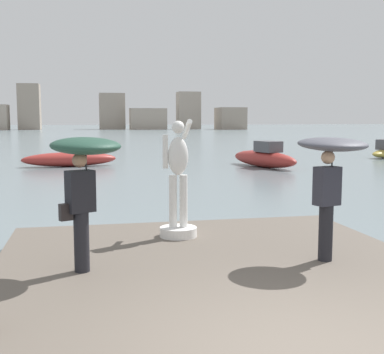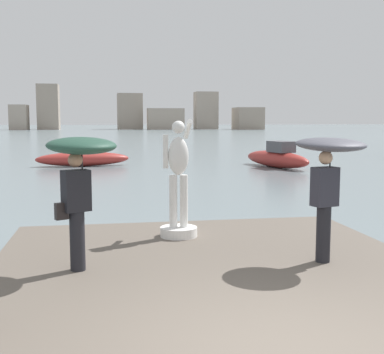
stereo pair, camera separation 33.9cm
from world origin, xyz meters
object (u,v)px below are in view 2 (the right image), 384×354
Objects in this scene: statue_white_figure at (178,191)px; onlooker_right at (329,163)px; onlooker_left at (80,165)px; boat_far at (277,158)px; boat_mid at (83,159)px.

statue_white_figure is 2.96m from onlooker_right.
onlooker_right is (3.74, -0.21, -0.01)m from onlooker_left.
onlooker_right is at bearing -107.06° from boat_far.
onlooker_right is 19.81m from boat_far.
onlooker_right is 0.37× the size of boat_mid.
boat_mid is 0.93× the size of boat_far.
statue_white_figure is 19.62m from boat_mid.
boat_mid is (-4.64, 21.47, -1.54)m from onlooker_right.
onlooker_right is 0.35× the size of boat_far.
statue_white_figure is 1.14× the size of onlooker_right.
statue_white_figure reaches higher than onlooker_right.
boat_far is at bearing -13.87° from boat_mid.
boat_mid is (-0.89, 21.26, -1.55)m from onlooker_left.
boat_far is (7.84, 16.85, -0.73)m from statue_white_figure.
onlooker_left is 3.75m from onlooker_right.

